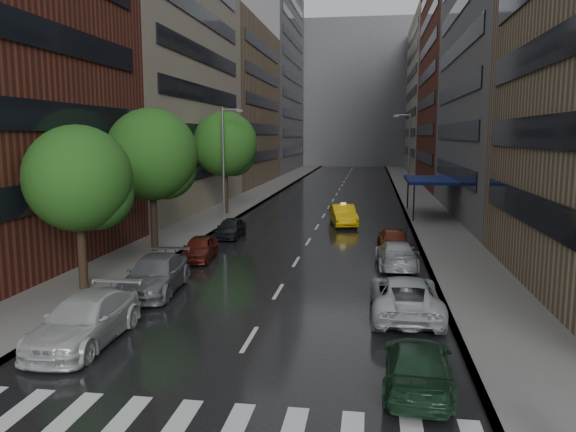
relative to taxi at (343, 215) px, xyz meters
name	(u,v)px	position (x,y,z in m)	size (l,w,h in m)	color
ground	(218,392)	(-1.93, -29.08, -0.81)	(220.00, 220.00, 0.00)	gray
road	(335,196)	(-1.93, 20.92, -0.80)	(14.00, 140.00, 0.01)	black
sidewalk_left	(259,194)	(-10.93, 20.92, -0.73)	(4.00, 140.00, 0.15)	gray
sidewalk_right	(416,197)	(7.07, 20.92, -0.73)	(4.00, 140.00, 0.15)	gray
crosswalk	(204,430)	(-1.73, -31.08, -0.79)	(13.15, 2.80, 0.01)	silver
buildings_left	(226,65)	(-16.93, 29.71, 15.18)	(8.00, 108.00, 38.00)	maroon
buildings_right	(467,66)	(13.07, 27.62, 14.23)	(8.05, 109.10, 36.00)	#937A5B
building_far	(355,95)	(-1.93, 88.92, 15.19)	(40.00, 14.00, 32.00)	slate
tree_near	(78,179)	(-10.53, -20.35, 4.26)	(4.65, 4.65, 7.41)	#382619
tree_mid	(152,155)	(-10.53, -11.99, 5.01)	(5.33, 5.33, 8.50)	#382619
tree_far	(225,144)	(-10.53, 4.56, 5.35)	(5.64, 5.64, 8.99)	#382619
taxi	(343,215)	(0.00, 0.00, 0.00)	(1.71, 4.89, 1.61)	yellow
parked_cars_left	(163,270)	(-7.33, -19.00, -0.05)	(2.65, 24.50, 1.59)	silver
parked_cars_right	(401,278)	(3.47, -18.65, -0.07)	(2.69, 23.55, 1.57)	#183622
street_lamp_left	(224,161)	(-9.65, 0.92, 4.08)	(1.74, 0.22, 9.00)	gray
street_lamp_right	(408,155)	(5.79, 15.92, 4.08)	(1.74, 0.22, 9.00)	gray
awning	(430,180)	(7.06, 5.92, 2.33)	(4.00, 8.00, 3.12)	navy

